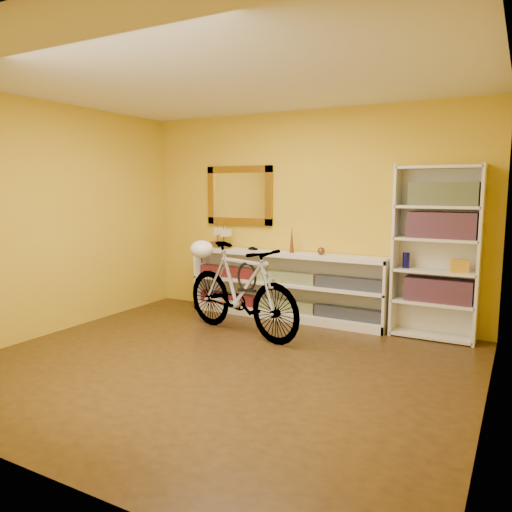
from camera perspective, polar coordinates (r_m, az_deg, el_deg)
The scene contains 24 objects.
floor at distance 4.74m, azimuth -4.18°, elevation -12.57°, with size 4.50×4.00×0.01m, color #32210E.
ceiling at distance 4.54m, azimuth -4.53°, elevation 20.03°, with size 4.50×4.00×0.01m, color silver.
back_wall at distance 6.22m, azimuth 5.81°, elevation 4.65°, with size 4.50×0.01×2.60m, color gold.
left_wall at distance 5.98m, azimuth -22.80°, elevation 3.94°, with size 0.01×4.00×2.60m, color gold.
right_wall at distance 3.74m, azimuth 26.05°, elevation 1.73°, with size 0.01×4.00×2.60m, color gold.
gilt_mirror at distance 6.61m, azimuth -1.96°, elevation 7.04°, with size 0.98×0.06×0.78m, color brown.
wall_socket at distance 6.07m, azimuth 13.48°, elevation -5.66°, with size 0.09×0.01×0.09m, color silver.
console_unit at distance 6.24m, azimuth 3.44°, elevation -3.43°, with size 2.60×0.35×0.85m, color silver, non-canonical shape.
cd_row_lower at distance 6.27m, azimuth 3.35°, elevation -5.75°, with size 2.50×0.13×0.14m, color black.
cd_row_upper at distance 6.20m, azimuth 3.37°, elevation -2.47°, with size 2.50×0.13×0.14m, color navy.
model_ship at distance 6.62m, azimuth -4.13°, elevation 2.57°, with size 0.31×0.12×0.37m, color #462D13, non-canonical shape.
toy_car at distance 6.38m, azimuth -0.34°, elevation 0.71°, with size 0.00×0.00×0.00m, color black.
bronze_ornament at distance 6.11m, azimuth 4.18°, elevation 1.93°, with size 0.06×0.06×0.33m, color brown.
decorative_orb at distance 5.98m, azimuth 7.58°, elevation 0.59°, with size 0.09×0.09×0.09m, color brown.
bookcase at distance 5.66m, azimuth 20.16°, elevation 0.32°, with size 0.90×0.30×1.90m, color silver, non-canonical shape.
book_row_a at distance 5.72m, azimuth 20.46°, elevation -3.74°, with size 0.70×0.22×0.26m, color maroon.
book_row_b at distance 5.62m, azimuth 20.81°, elevation 3.37°, with size 0.70×0.22×0.28m, color maroon.
book_row_c at distance 5.61m, azimuth 20.98°, elevation 6.78°, with size 0.70×0.22×0.25m, color navy.
travel_mug at distance 5.71m, azimuth 17.04°, elevation -0.47°, with size 0.08×0.08×0.18m, color navy.
red_tin at distance 5.68m, azimuth 18.49°, elevation 6.49°, with size 0.13×0.13×0.17m, color maroon.
yellow_bag at distance 5.61m, azimuth 22.56°, elevation -1.08°, with size 0.17×0.12×0.14m, color gold.
bicycle at distance 5.52m, azimuth -1.82°, elevation -3.89°, with size 1.77×0.46×1.04m, color silver.
helmet at distance 5.96m, azimuth -6.33°, elevation 0.79°, with size 0.29×0.27×0.22m, color white.
u_lock at distance 5.42m, azimuth -1.06°, elevation -2.43°, with size 0.24×0.24×0.03m, color black.
Camera 1 is at (2.42, -3.72, 1.65)m, focal length 34.41 mm.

